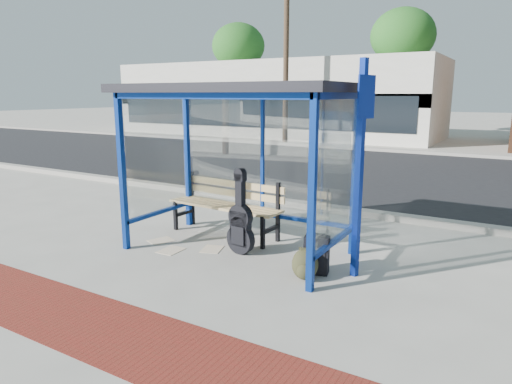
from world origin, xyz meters
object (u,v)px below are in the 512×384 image
Objects in this scene: bench at (227,203)px; suitcase at (317,255)px; backpack at (305,265)px; guitar_bag at (241,225)px.

bench reaches higher than suitcase.
backpack is at bearing -112.67° from suitcase.
guitar_bag reaches higher than suitcase.
suitcase is at bearing -0.64° from guitar_bag.
suitcase is 1.37× the size of backpack.
backpack is (1.21, -0.41, -0.24)m from guitar_bag.
backpack is (1.90, -1.09, -0.35)m from bench.
bench is 2.22m from backpack.
bench is at bearing 144.01° from suitcase.
bench reaches higher than backpack.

